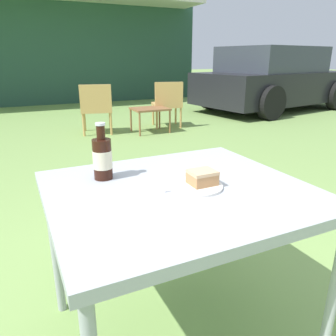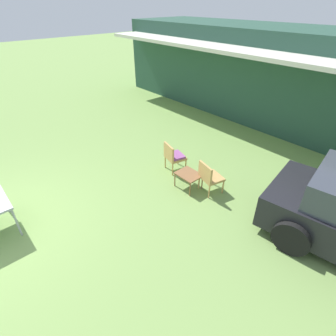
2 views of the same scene
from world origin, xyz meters
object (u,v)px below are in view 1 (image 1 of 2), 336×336
garden_side_table (150,111)px  patio_table (179,202)px  cola_bottle_near (102,158)px  wicker_chair_cushioned (96,106)px  wicker_chair_plain (167,102)px  cake_on_plate (200,181)px  parked_car (274,80)px

garden_side_table → patio_table: size_ratio=0.60×
cola_bottle_near → wicker_chair_cushioned: bearing=76.9°
wicker_chair_plain → patio_table: (-1.96, -4.24, 0.20)m
wicker_chair_cushioned → cake_on_plate: (-0.62, -4.28, 0.29)m
cola_bottle_near → cake_on_plate: bearing=-39.1°
wicker_chair_plain → cake_on_plate: size_ratio=3.94×
garden_side_table → cake_on_plate: size_ratio=2.86×
garden_side_table → patio_table: bearing=-110.9°
cake_on_plate → patio_table: bearing=162.6°
garden_side_table → cake_on_plate: cake_on_plate is taller
garden_side_table → cola_bottle_near: bearing=-115.0°
patio_table → wicker_chair_cushioned: bearing=80.7°
parked_car → wicker_chair_cushioned: bearing=-178.7°
wicker_chair_plain → wicker_chair_cushioned: bearing=12.9°
wicker_chair_plain → cake_on_plate: bearing=79.9°
parked_car → cake_on_plate: 7.17m
wicker_chair_cushioned → patio_table: bearing=94.5°
parked_car → wicker_chair_plain: size_ratio=5.12×
garden_side_table → cola_bottle_near: (-1.76, -3.77, 0.45)m
wicker_chair_plain → garden_side_table: 0.51m
wicker_chair_cushioned → cola_bottle_near: size_ratio=3.44×
wicker_chair_cushioned → patio_table: (-0.70, -4.26, 0.21)m
wicker_chair_plain → patio_table: size_ratio=0.82×
parked_car → wicker_chair_cushioned: size_ratio=5.12×
wicker_chair_plain → garden_side_table: size_ratio=1.38×
cake_on_plate → cola_bottle_near: 0.40m
wicker_chair_plain → cake_on_plate: wicker_chair_plain is taller
wicker_chair_cushioned → patio_table: size_ratio=0.82×
cola_bottle_near → wicker_chair_plain: bearing=61.3°
parked_car → cola_bottle_near: (-5.35, -4.84, 0.12)m
parked_car → cola_bottle_near: bearing=-147.0°
patio_table → cake_on_plate: size_ratio=4.80×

